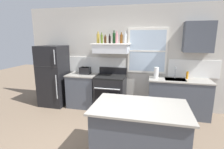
{
  "coord_description": "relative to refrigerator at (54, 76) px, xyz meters",
  "views": [
    {
      "loc": [
        0.8,
        -2.35,
        1.89
      ],
      "look_at": [
        -0.05,
        1.2,
        1.1
      ],
      "focal_mm": 27.44,
      "sensor_mm": 36.0,
      "label": 1
    }
  ],
  "objects": [
    {
      "name": "paper_towel_roll",
      "position": [
        2.8,
        0.06,
        0.21
      ],
      "size": [
        0.11,
        0.11,
        0.27
      ],
      "primitive_type": "cylinder",
      "color": "white",
      "rests_on": "counter_right_with_sink"
    },
    {
      "name": "bottle_balsamic_dark",
      "position": [
        1.59,
        0.18,
        1.01
      ],
      "size": [
        0.06,
        0.06,
        0.23
      ],
      "color": "black",
      "rests_on": "range_hood_shelf"
    },
    {
      "name": "range_hood_shelf",
      "position": [
        1.65,
        0.12,
        0.79
      ],
      "size": [
        0.96,
        0.52,
        0.24
      ],
      "color": "silver"
    },
    {
      "name": "bottle_amber_wine",
      "position": [
        1.9,
        0.17,
        1.02
      ],
      "size": [
        0.07,
        0.07,
        0.27
      ],
      "color": "brown",
      "rests_on": "range_hood_shelf"
    },
    {
      "name": "counter_left_of_stove",
      "position": [
        0.85,
        0.06,
        -0.38
      ],
      "size": [
        0.79,
        0.63,
        0.91
      ],
      "color": "#474C56",
      "rests_on": "ground_plane"
    },
    {
      "name": "sink_faucet",
      "position": [
        3.25,
        0.16,
        0.25
      ],
      "size": [
        0.03,
        0.17,
        0.28
      ],
      "color": "silver",
      "rests_on": "counter_right_with_sink"
    },
    {
      "name": "counter_right_with_sink",
      "position": [
        3.35,
        0.06,
        -0.38
      ],
      "size": [
        1.43,
        0.63,
        0.91
      ],
      "color": "#474C56",
      "rests_on": "ground_plane"
    },
    {
      "name": "upper_cabinet_right",
      "position": [
        3.7,
        0.2,
        1.06
      ],
      "size": [
        0.64,
        0.32,
        0.7
      ],
      "color": "#474C56"
    },
    {
      "name": "bottle_dark_green_wine",
      "position": [
        1.71,
        0.17,
        1.04
      ],
      "size": [
        0.07,
        0.07,
        0.32
      ],
      "color": "#143819",
      "rests_on": "range_hood_shelf"
    },
    {
      "name": "bottle_olive_oil_square",
      "position": [
        1.4,
        0.1,
        1.02
      ],
      "size": [
        0.06,
        0.06,
        0.27
      ],
      "color": "#4C601E",
      "rests_on": "range_hood_shelf"
    },
    {
      "name": "bottle_brown_stout",
      "position": [
        1.49,
        0.13,
        1.0
      ],
      "size": [
        0.06,
        0.06,
        0.21
      ],
      "color": "#381E0F",
      "rests_on": "range_hood_shelf"
    },
    {
      "name": "kitchen_island",
      "position": [
        2.55,
        -1.8,
        -0.38
      ],
      "size": [
        1.4,
        0.9,
        0.91
      ],
      "color": "#474C56",
      "rests_on": "ground_plane"
    },
    {
      "name": "toaster",
      "position": [
        0.92,
        0.1,
        0.17
      ],
      "size": [
        0.3,
        0.2,
        0.19
      ],
      "color": "black",
      "rests_on": "counter_left_of_stove"
    },
    {
      "name": "stove_range",
      "position": [
        1.65,
        0.02,
        -0.37
      ],
      "size": [
        0.76,
        0.69,
        1.09
      ],
      "color": "black",
      "rests_on": "ground_plane"
    },
    {
      "name": "bottle_rose_pink",
      "position": [
        1.8,
        0.09,
        1.03
      ],
      "size": [
        0.07,
        0.07,
        0.3
      ],
      "color": "#C67F84",
      "rests_on": "range_hood_shelf"
    },
    {
      "name": "back_wall",
      "position": [
        1.93,
        0.39,
        0.52
      ],
      "size": [
        5.4,
        0.11,
        2.7
      ],
      "color": "beige",
      "rests_on": "ground_plane"
    },
    {
      "name": "bottle_clear_tall",
      "position": [
        2.0,
        0.16,
        1.03
      ],
      "size": [
        0.06,
        0.06,
        0.3
      ],
      "color": "silver",
      "rests_on": "range_hood_shelf"
    },
    {
      "name": "dish_soap_bottle",
      "position": [
        3.53,
        0.16,
        0.16
      ],
      "size": [
        0.06,
        0.06,
        0.18
      ],
      "primitive_type": "cylinder",
      "color": "orange",
      "rests_on": "counter_right_with_sink"
    },
    {
      "name": "bottle_champagne_gold_foil",
      "position": [
        1.28,
        0.16,
        1.03
      ],
      "size": [
        0.08,
        0.08,
        0.3
      ],
      "color": "#B29333",
      "rests_on": "range_hood_shelf"
    },
    {
      "name": "refrigerator",
      "position": [
        0.0,
        0.0,
        0.0
      ],
      "size": [
        0.7,
        0.72,
        1.67
      ],
      "color": "black",
      "rests_on": "ground_plane"
    }
  ]
}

